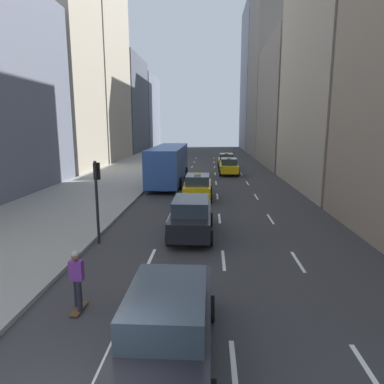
{
  "coord_description": "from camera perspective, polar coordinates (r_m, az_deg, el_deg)",
  "views": [
    {
      "loc": [
        2.06,
        -4.35,
        5.04
      ],
      "look_at": [
        1.02,
        15.12,
        1.26
      ],
      "focal_mm": 32.0,
      "sensor_mm": 36.0,
      "label": 1
    }
  ],
  "objects": [
    {
      "name": "lane_markings",
      "position": [
        27.82,
        4.12,
        0.52
      ],
      "size": [
        5.72,
        56.0,
        0.01
      ],
      "color": "white",
      "rests_on": "ground"
    },
    {
      "name": "taxi_second",
      "position": [
        42.15,
        5.71,
        5.26
      ],
      "size": [
        2.02,
        4.4,
        1.87
      ],
      "color": "yellow",
      "rests_on": "ground"
    },
    {
      "name": "skateboarder",
      "position": [
        10.1,
        -18.64,
        -13.42
      ],
      "size": [
        0.36,
        0.8,
        1.75
      ],
      "color": "brown",
      "rests_on": "ground"
    },
    {
      "name": "taxi_third",
      "position": [
        36.05,
        6.14,
        4.29
      ],
      "size": [
        2.02,
        4.4,
        1.87
      ],
      "color": "yellow",
      "rests_on": "ground"
    },
    {
      "name": "taxi_lead",
      "position": [
        23.82,
        0.95,
        0.92
      ],
      "size": [
        2.02,
        4.4,
        1.87
      ],
      "color": "yellow",
      "rests_on": "ground"
    },
    {
      "name": "sidewalk_left",
      "position": [
        33.01,
        -12.91,
        2.05
      ],
      "size": [
        8.0,
        66.0,
        0.15
      ],
      "primitive_type": "cube",
      "color": "gray",
      "rests_on": "ground"
    },
    {
      "name": "sedan_black_near",
      "position": [
        15.97,
        -0.13,
        -4.0
      ],
      "size": [
        2.02,
        4.89,
        1.8
      ],
      "color": "black",
      "rests_on": "ground"
    },
    {
      "name": "building_row_right",
      "position": [
        50.01,
        15.31,
        18.61
      ],
      "size": [
        6.0,
        81.15,
        29.77
      ],
      "color": "gray",
      "rests_on": "ground"
    },
    {
      "name": "traffic_light_pole",
      "position": [
        15.1,
        -15.56,
        0.54
      ],
      "size": [
        0.24,
        0.42,
        3.6
      ],
      "color": "black",
      "rests_on": "ground"
    },
    {
      "name": "city_bus",
      "position": [
        30.58,
        -3.87,
        4.85
      ],
      "size": [
        2.8,
        11.61,
        3.25
      ],
      "color": "#2D519E",
      "rests_on": "ground"
    },
    {
      "name": "building_row_left",
      "position": [
        49.31,
        -16.85,
        18.28
      ],
      "size": [
        6.0,
        84.21,
        34.5
      ],
      "color": "gray",
      "rests_on": "ground"
    },
    {
      "name": "sedan_silver_behind",
      "position": [
        7.86,
        -3.92,
        -20.81
      ],
      "size": [
        2.02,
        4.91,
        1.77
      ],
      "color": "black",
      "rests_on": "ground"
    }
  ]
}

